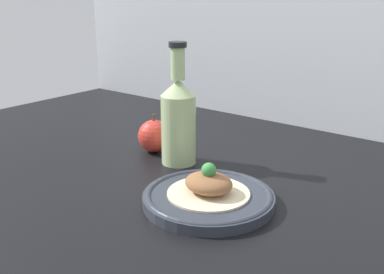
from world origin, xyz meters
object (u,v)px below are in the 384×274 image
plate (208,198)px  plated_food (209,185)px  cider_bottle (178,118)px  apple (154,136)px

plate → plated_food: 2.55cm
cider_bottle → apple: cider_bottle is taller
cider_bottle → apple: bearing=167.8°
plated_food → apple: apple is taller
plate → plated_food: size_ratio=1.59×
plate → cider_bottle: (-17.92, 12.98, 9.41)cm
plate → cider_bottle: 24.05cm
plated_food → apple: size_ratio=1.62×
cider_bottle → apple: size_ratio=2.90×
plated_food → cider_bottle: size_ratio=0.56×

